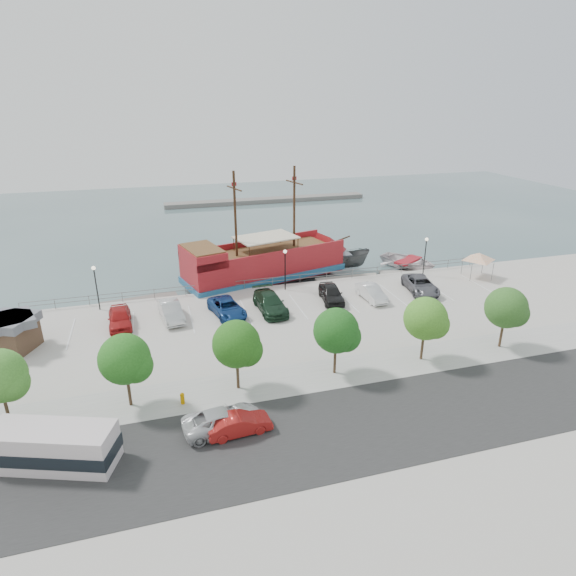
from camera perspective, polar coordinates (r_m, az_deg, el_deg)
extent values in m
plane|color=#3D5458|center=(44.28, 1.97, -4.40)|extent=(160.00, 160.00, 0.00)
cube|color=#B2AAA0|center=(28.28, 16.26, -21.71)|extent=(100.00, 58.00, 1.20)
cube|color=#272727|center=(31.14, 11.45, -15.12)|extent=(100.00, 8.00, 0.04)
cube|color=#979694|center=(35.59, 7.04, -9.70)|extent=(100.00, 4.00, 0.05)
cylinder|color=slate|center=(50.38, -0.74, 1.34)|extent=(50.00, 0.06, 0.06)
cylinder|color=slate|center=(50.52, -0.74, 0.92)|extent=(50.00, 0.06, 0.06)
cube|color=slate|center=(97.34, -2.50, 10.35)|extent=(40.00, 3.00, 0.80)
cube|color=maroon|center=(53.69, -2.81, 2.79)|extent=(18.53, 9.94, 2.88)
cube|color=#1E5680|center=(54.00, -2.79, 1.85)|extent=(18.94, 10.34, 0.66)
cone|color=maroon|center=(58.70, 5.59, 4.37)|extent=(4.80, 6.05, 5.31)
cube|color=maroon|center=(50.17, -10.10, 3.77)|extent=(4.64, 6.20, 1.55)
cube|color=brown|center=(49.93, -10.16, 4.68)|extent=(4.31, 5.72, 0.13)
cube|color=brown|center=(53.48, -2.31, 4.41)|extent=(15.16, 8.44, 0.17)
cube|color=maroon|center=(55.39, -4.16, 5.34)|extent=(17.15, 4.81, 0.77)
cube|color=maroon|center=(50.91, -1.41, 3.91)|extent=(17.15, 4.81, 0.77)
cylinder|color=#382111|center=(53.97, 0.74, 9.50)|extent=(0.33, 0.33, 9.07)
cylinder|color=#382111|center=(50.63, -6.27, 8.56)|extent=(0.33, 0.33, 9.07)
cylinder|color=#382111|center=(53.46, 0.75, 12.40)|extent=(1.01, 3.25, 0.15)
cylinder|color=#382111|center=(50.08, -6.40, 11.64)|extent=(1.01, 3.25, 0.15)
cube|color=beige|center=(52.87, -2.66, 6.01)|extent=(7.29, 5.73, 0.13)
cylinder|color=#382111|center=(58.77, 6.25, 5.72)|extent=(2.71, 0.89, 0.65)
imported|color=#47494A|center=(57.56, 6.52, 3.07)|extent=(6.66, 3.43, 2.46)
imported|color=silver|center=(60.17, 14.03, 2.87)|extent=(7.89, 8.54, 1.44)
cube|color=slate|center=(50.78, -17.14, -1.60)|extent=(7.80, 3.19, 0.43)
cube|color=gray|center=(54.82, 7.19, 0.95)|extent=(7.43, 2.34, 0.42)
cube|color=gray|center=(57.98, 13.84, 1.60)|extent=(6.42, 3.30, 0.35)
cube|color=#4F3726|center=(43.30, -29.85, -5.05)|extent=(3.95, 3.95, 2.18)
cube|color=#5A5B64|center=(42.78, -30.18, -3.44)|extent=(4.47, 4.47, 0.69)
cylinder|color=slate|center=(57.17, 19.94, 2.57)|extent=(0.08, 0.08, 2.01)
cylinder|color=slate|center=(58.16, 22.09, 2.58)|extent=(0.08, 0.08, 2.01)
cylinder|color=slate|center=(55.13, 20.88, 1.75)|extent=(0.08, 0.08, 2.01)
cylinder|color=slate|center=(56.15, 23.09, 1.78)|extent=(0.08, 0.08, 2.01)
pyramid|color=white|center=(56.12, 21.74, 3.89)|extent=(4.57, 4.57, 0.82)
imported|color=#B9BBBD|center=(29.75, -7.65, -15.23)|extent=(5.06, 2.78, 1.34)
imported|color=#A31B18|center=(29.40, -5.83, -15.74)|extent=(3.96, 1.69, 1.27)
cube|color=beige|center=(29.64, -26.07, -16.56)|extent=(6.89, 4.33, 2.33)
cube|color=black|center=(29.72, -26.02, -16.77)|extent=(7.01, 4.45, 0.74)
cylinder|color=#C78300|center=(32.48, -12.39, -12.79)|extent=(0.27, 0.27, 0.67)
sphere|color=#C78300|center=(32.28, -12.44, -12.26)|extent=(0.29, 0.29, 0.29)
cylinder|color=black|center=(47.53, -21.71, -0.18)|extent=(0.12, 0.12, 4.00)
sphere|color=#FFF2CC|center=(46.85, -22.06, 2.21)|extent=(0.36, 0.36, 0.36)
cylinder|color=black|center=(48.85, -0.34, 1.99)|extent=(0.12, 0.12, 4.00)
sphere|color=#FFF2CC|center=(48.18, -0.35, 4.34)|extent=(0.36, 0.36, 0.36)
cylinder|color=black|center=(55.16, 15.89, 3.47)|extent=(0.12, 0.12, 4.00)
sphere|color=#FFF2CC|center=(54.57, 16.12, 5.56)|extent=(0.36, 0.36, 0.36)
cylinder|color=#473321|center=(34.08, -30.37, -12.27)|extent=(0.20, 0.20, 2.20)
sphere|color=#387125|center=(32.73, -30.09, -9.71)|extent=(2.20, 2.20, 2.20)
cylinder|color=#473321|center=(32.82, -18.32, -11.46)|extent=(0.20, 0.20, 2.20)
sphere|color=#205919|center=(31.67, -18.81, -7.96)|extent=(3.20, 3.20, 3.20)
sphere|color=#205919|center=(31.56, -17.64, -8.75)|extent=(2.20, 2.20, 2.20)
cylinder|color=#473321|center=(33.04, -5.98, -10.12)|extent=(0.20, 0.20, 2.20)
sphere|color=#205314|center=(31.89, -6.14, -6.60)|extent=(3.20, 3.20, 3.20)
sphere|color=#205314|center=(31.92, -4.94, -7.35)|extent=(2.20, 2.20, 2.20)
cylinder|color=#473321|center=(34.70, 5.58, -8.43)|extent=(0.20, 0.20, 2.20)
sphere|color=#194C16|center=(33.61, 5.72, -5.04)|extent=(3.20, 3.20, 3.20)
sphere|color=#194C16|center=(33.75, 6.83, -5.72)|extent=(2.20, 2.20, 2.20)
cylinder|color=#473321|center=(37.60, 15.63, -6.67)|extent=(0.20, 0.20, 2.20)
sphere|color=#3C7620|center=(36.60, 15.99, -3.50)|extent=(3.20, 3.20, 3.20)
sphere|color=#3C7620|center=(36.85, 16.96, -4.12)|extent=(2.20, 2.20, 2.20)
cylinder|color=#473321|center=(41.50, 23.96, -5.05)|extent=(0.20, 0.20, 2.20)
sphere|color=#2B561F|center=(40.59, 24.44, -2.14)|extent=(3.20, 3.20, 3.20)
sphere|color=#2B561F|center=(40.92, 25.26, -2.70)|extent=(2.20, 2.20, 2.20)
imported|color=#A81919|center=(43.91, -19.32, -3.33)|extent=(2.16, 4.80, 1.60)
imported|color=#BCBCBC|center=(43.95, -13.71, -2.68)|extent=(2.33, 4.97, 1.58)
imported|color=navy|center=(43.91, -7.24, -2.33)|extent=(3.35, 5.49, 1.42)
imported|color=#17311F|center=(44.36, -2.13, -1.76)|extent=(2.57, 5.73, 1.63)
imported|color=black|center=(46.67, 5.15, -0.63)|extent=(2.55, 4.96, 1.61)
imported|color=silver|center=(47.61, 9.85, -0.53)|extent=(1.75, 4.43, 1.43)
imported|color=#5B5A62|center=(50.55, 15.44, 0.37)|extent=(3.43, 5.83, 1.52)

